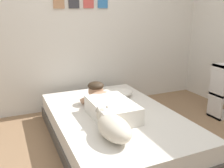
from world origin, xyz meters
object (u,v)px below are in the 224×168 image
object	(u,v)px
cell_phone	(109,119)
bed	(115,127)
pillow	(114,93)
dog	(113,126)
coffee_cup	(119,96)
person_lying	(107,104)

from	to	relation	value
cell_phone	bed	bearing A→B (deg)	43.53
bed	pillow	world-z (taller)	pillow
pillow	cell_phone	xyz separation A→B (m)	(-0.33, -0.61, -0.05)
bed	cell_phone	bearing A→B (deg)	-136.47
dog	coffee_cup	bearing A→B (deg)	61.43
pillow	bed	bearing A→B (deg)	-113.48
bed	dog	size ratio (longest dim) A/B	3.59
dog	pillow	bearing A→B (deg)	64.85
bed	cell_phone	size ratio (longest dim) A/B	14.75
person_lying	dog	world-z (taller)	person_lying
bed	coffee_cup	distance (m)	0.52
dog	cell_phone	bearing A→B (deg)	71.24
dog	cell_phone	distance (m)	0.40
person_lying	pillow	bearing A→B (deg)	56.88
bed	person_lying	world-z (taller)	person_lying
dog	cell_phone	size ratio (longest dim) A/B	4.11
pillow	coffee_cup	bearing A→B (deg)	-73.10
person_lying	coffee_cup	xyz separation A→B (m)	(0.31, 0.36, -0.07)
bed	pillow	distance (m)	0.59
person_lying	dog	size ratio (longest dim) A/B	1.60
person_lying	coffee_cup	bearing A→B (deg)	48.54
bed	coffee_cup	world-z (taller)	coffee_cup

